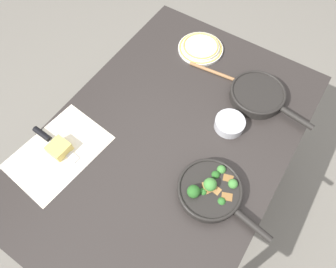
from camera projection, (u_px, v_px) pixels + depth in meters
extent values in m
plane|color=slate|center=(168.00, 196.00, 1.88)|extent=(14.00, 14.00, 0.00)
cube|color=#2D2826|center=(168.00, 138.00, 1.22)|extent=(1.33, 0.91, 0.03)
cylinder|color=#BCBCC1|center=(284.00, 126.00, 1.70)|extent=(0.05, 0.05, 0.74)
cylinder|color=#BCBCC1|center=(28.00, 231.00, 1.41)|extent=(0.05, 0.05, 0.74)
cylinder|color=#BCBCC1|center=(168.00, 68.00, 1.91)|extent=(0.05, 0.05, 0.74)
cylinder|color=black|center=(209.00, 190.00, 1.07)|extent=(0.23, 0.23, 0.04)
torus|color=black|center=(210.00, 188.00, 1.06)|extent=(0.23, 0.23, 0.01)
cylinder|color=black|center=(253.00, 225.00, 1.01)|extent=(0.05, 0.15, 0.02)
cylinder|color=#245B1C|center=(203.00, 194.00, 1.07)|extent=(0.01, 0.01, 0.02)
sphere|color=#2D6B28|center=(203.00, 192.00, 1.06)|extent=(0.03, 0.03, 0.03)
cylinder|color=#205218|center=(215.00, 177.00, 1.10)|extent=(0.01, 0.01, 0.02)
sphere|color=#286023|center=(216.00, 175.00, 1.08)|extent=(0.03, 0.03, 0.03)
cylinder|color=#357027|center=(232.00, 186.00, 1.08)|extent=(0.01, 0.01, 0.02)
sphere|color=#428438|center=(233.00, 184.00, 1.06)|extent=(0.04, 0.04, 0.04)
cylinder|color=#357027|center=(209.00, 187.00, 1.08)|extent=(0.02, 0.02, 0.03)
sphere|color=#428438|center=(210.00, 184.00, 1.05)|extent=(0.05, 0.05, 0.05)
cylinder|color=#205218|center=(193.00, 194.00, 1.06)|extent=(0.02, 0.02, 0.03)
sphere|color=#286023|center=(194.00, 191.00, 1.04)|extent=(0.05, 0.05, 0.05)
cylinder|color=#245B1C|center=(221.00, 203.00, 1.05)|extent=(0.01, 0.01, 0.02)
sphere|color=#2D6B28|center=(221.00, 201.00, 1.04)|extent=(0.03, 0.03, 0.03)
cylinder|color=#357027|center=(220.00, 172.00, 1.11)|extent=(0.01, 0.01, 0.02)
sphere|color=#428438|center=(221.00, 170.00, 1.09)|extent=(0.03, 0.03, 0.03)
cube|color=olive|center=(207.00, 190.00, 1.07)|extent=(0.04, 0.05, 0.03)
cube|color=olive|center=(226.00, 198.00, 1.05)|extent=(0.04, 0.05, 0.03)
cube|color=#9E703D|center=(215.00, 191.00, 1.07)|extent=(0.03, 0.04, 0.03)
cube|color=#9E703D|center=(208.00, 188.00, 1.07)|extent=(0.05, 0.06, 0.04)
cube|color=#9E703D|center=(203.00, 181.00, 1.09)|extent=(0.04, 0.04, 0.02)
cube|color=olive|center=(227.00, 180.00, 1.09)|extent=(0.04, 0.04, 0.03)
cylinder|color=black|center=(257.00, 95.00, 1.28)|extent=(0.23, 0.23, 0.04)
torus|color=black|center=(258.00, 92.00, 1.26)|extent=(0.23, 0.23, 0.01)
cylinder|color=black|center=(297.00, 118.00, 1.21)|extent=(0.04, 0.15, 0.02)
cylinder|color=#E5CC60|center=(257.00, 95.00, 1.28)|extent=(0.19, 0.19, 0.02)
cylinder|color=#996B42|center=(220.00, 74.00, 1.36)|extent=(0.05, 0.30, 0.02)
ellipsoid|color=#996B42|center=(257.00, 88.00, 1.32)|extent=(0.05, 0.07, 0.02)
cube|color=silver|center=(59.00, 152.00, 1.17)|extent=(0.40, 0.30, 0.00)
cube|color=silver|center=(64.00, 150.00, 1.17)|extent=(0.04, 0.15, 0.01)
cylinder|color=black|center=(42.00, 134.00, 1.20)|extent=(0.03, 0.09, 0.02)
cube|color=#E0C15B|center=(59.00, 148.00, 1.16)|extent=(0.08, 0.08, 0.04)
cylinder|color=silver|center=(200.00, 49.00, 1.44)|extent=(0.22, 0.22, 0.01)
torus|color=gold|center=(201.00, 48.00, 1.43)|extent=(0.21, 0.21, 0.01)
cylinder|color=silver|center=(201.00, 47.00, 1.43)|extent=(0.18, 0.18, 0.01)
torus|color=gold|center=(201.00, 46.00, 1.42)|extent=(0.17, 0.17, 0.01)
cylinder|color=#B7B7BC|center=(230.00, 124.00, 1.21)|extent=(0.12, 0.12, 0.04)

